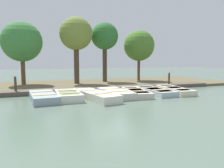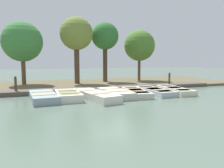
% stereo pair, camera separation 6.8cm
% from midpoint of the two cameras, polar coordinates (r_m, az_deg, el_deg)
% --- Properties ---
extents(ground_plane, '(80.00, 80.00, 0.00)m').
position_cam_midpoint_polar(ground_plane, '(13.54, -0.23, -2.61)').
color(ground_plane, '#566B5B').
extents(shore_bank, '(8.00, 24.00, 0.19)m').
position_cam_midpoint_polar(shore_bank, '(18.26, -5.65, -0.02)').
color(shore_bank, brown).
rests_on(shore_bank, ground_plane).
extents(dock_walkway, '(1.20, 16.90, 0.26)m').
position_cam_midpoint_polar(dock_walkway, '(14.94, -2.24, -1.26)').
color(dock_walkway, '#51473D').
rests_on(dock_walkway, ground_plane).
extents(rowboat_0, '(3.20, 1.42, 0.40)m').
position_cam_midpoint_polar(rowboat_0, '(11.94, -17.37, -3.15)').
color(rowboat_0, '#8C9EA8').
rests_on(rowboat_0, ground_plane).
extents(rowboat_1, '(2.70, 1.28, 0.42)m').
position_cam_midpoint_polar(rowboat_1, '(11.98, -11.22, -2.90)').
color(rowboat_1, silver).
rests_on(rowboat_1, ground_plane).
extents(rowboat_2, '(3.70, 1.76, 0.43)m').
position_cam_midpoint_polar(rowboat_2, '(11.71, -4.10, -2.98)').
color(rowboat_2, silver).
rests_on(rowboat_2, ground_plane).
extents(rowboat_3, '(3.08, 1.30, 0.40)m').
position_cam_midpoint_polar(rowboat_3, '(12.55, 1.05, -2.40)').
color(rowboat_3, beige).
rests_on(rowboat_3, ground_plane).
extents(rowboat_4, '(3.34, 1.55, 0.35)m').
position_cam_midpoint_polar(rowboat_4, '(13.14, 6.47, -2.17)').
color(rowboat_4, beige).
rests_on(rowboat_4, ground_plane).
extents(rowboat_5, '(3.33, 1.20, 0.34)m').
position_cam_midpoint_polar(rowboat_5, '(13.90, 11.24, -1.81)').
color(rowboat_5, '#B2BCC1').
rests_on(rowboat_5, ground_plane).
extents(rowboat_6, '(3.45, 1.48, 0.36)m').
position_cam_midpoint_polar(rowboat_6, '(14.60, 16.21, -1.51)').
color(rowboat_6, beige).
rests_on(rowboat_6, ground_plane).
extents(mooring_post_near, '(0.14, 0.14, 1.15)m').
position_cam_midpoint_polar(mooring_post_near, '(14.10, -23.72, -0.41)').
color(mooring_post_near, '#47382D').
rests_on(mooring_post_near, ground_plane).
extents(mooring_post_far, '(0.14, 0.14, 1.15)m').
position_cam_midpoint_polar(mooring_post_far, '(17.22, 14.85, 1.04)').
color(mooring_post_far, '#47382D').
rests_on(mooring_post_far, ground_plane).
extents(park_tree_far_left, '(3.07, 3.07, 5.03)m').
position_cam_midpoint_polar(park_tree_far_left, '(18.40, -22.29, 10.14)').
color(park_tree_far_left, brown).
rests_on(park_tree_far_left, ground_plane).
extents(park_tree_left, '(2.63, 2.63, 5.51)m').
position_cam_midpoint_polar(park_tree_left, '(18.08, -9.19, 12.65)').
color(park_tree_left, '#4C3828').
rests_on(park_tree_left, ground_plane).
extents(park_tree_center, '(2.36, 2.36, 5.34)m').
position_cam_midpoint_polar(park_tree_center, '(19.41, -1.73, 12.15)').
color(park_tree_center, '#4C3828').
rests_on(park_tree_center, ground_plane).
extents(park_tree_right, '(2.83, 2.83, 4.84)m').
position_cam_midpoint_polar(park_tree_right, '(20.62, 7.28, 9.90)').
color(park_tree_right, brown).
rests_on(park_tree_right, ground_plane).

